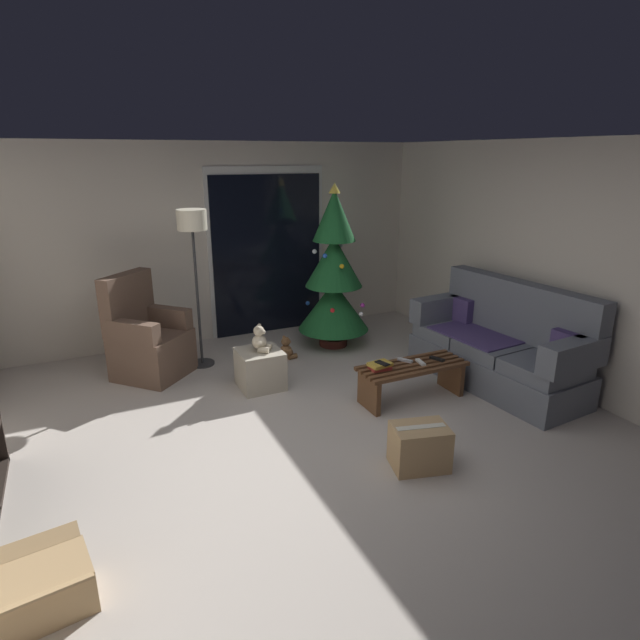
# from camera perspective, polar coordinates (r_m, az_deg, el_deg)

# --- Properties ---
(ground_plane) EXTENTS (7.00, 7.00, 0.00)m
(ground_plane) POSITION_cam_1_polar(r_m,az_deg,el_deg) (4.52, -0.79, -13.49)
(ground_plane) COLOR #BCB2A8
(wall_back) EXTENTS (5.72, 0.12, 2.50)m
(wall_back) POSITION_cam_1_polar(r_m,az_deg,el_deg) (6.86, -11.68, 8.21)
(wall_back) COLOR beige
(wall_back) RESTS_ON ground
(wall_right) EXTENTS (0.12, 6.00, 2.50)m
(wall_right) POSITION_cam_1_polar(r_m,az_deg,el_deg) (5.79, 25.93, 5.06)
(wall_right) COLOR beige
(wall_right) RESTS_ON ground
(patio_door_frame) EXTENTS (1.60, 0.02, 2.20)m
(patio_door_frame) POSITION_cam_1_polar(r_m,az_deg,el_deg) (7.02, -5.79, 7.46)
(patio_door_frame) COLOR silver
(patio_door_frame) RESTS_ON ground
(patio_door_glass) EXTENTS (1.50, 0.02, 2.10)m
(patio_door_glass) POSITION_cam_1_polar(r_m,az_deg,el_deg) (7.01, -5.73, 7.03)
(patio_door_glass) COLOR black
(patio_door_glass) RESTS_ON ground
(couch) EXTENTS (0.93, 1.99, 1.08)m
(couch) POSITION_cam_1_polar(r_m,az_deg,el_deg) (5.81, 19.16, -2.84)
(couch) COLOR slate
(couch) RESTS_ON ground
(coffee_table) EXTENTS (1.10, 0.40, 0.37)m
(coffee_table) POSITION_cam_1_polar(r_m,az_deg,el_deg) (5.25, 10.06, -6.05)
(coffee_table) COLOR brown
(coffee_table) RESTS_ON ground
(remote_white) EXTENTS (0.07, 0.16, 0.02)m
(remote_white) POSITION_cam_1_polar(r_m,az_deg,el_deg) (5.24, 10.96, -4.56)
(remote_white) COLOR silver
(remote_white) RESTS_ON coffee_table
(remote_silver) EXTENTS (0.12, 0.16, 0.02)m
(remote_silver) POSITION_cam_1_polar(r_m,az_deg,el_deg) (5.26, 9.32, -4.38)
(remote_silver) COLOR #ADADB2
(remote_silver) RESTS_ON coffee_table
(remote_black) EXTENTS (0.10, 0.16, 0.02)m
(remote_black) POSITION_cam_1_polar(r_m,az_deg,el_deg) (5.35, 12.72, -4.18)
(remote_black) COLOR black
(remote_black) RESTS_ON coffee_table
(book_stack) EXTENTS (0.23, 0.17, 0.07)m
(book_stack) POSITION_cam_1_polar(r_m,az_deg,el_deg) (5.03, 6.59, -5.01)
(book_stack) COLOR #A32D28
(book_stack) RESTS_ON coffee_table
(cell_phone) EXTENTS (0.11, 0.16, 0.01)m
(cell_phone) POSITION_cam_1_polar(r_m,az_deg,el_deg) (5.00, 6.85, -4.73)
(cell_phone) COLOR black
(cell_phone) RESTS_ON book_stack
(christmas_tree) EXTENTS (0.89, 0.89, 2.02)m
(christmas_tree) POSITION_cam_1_polar(r_m,az_deg,el_deg) (6.44, 1.52, 4.74)
(christmas_tree) COLOR #4C1E19
(christmas_tree) RESTS_ON ground
(armchair) EXTENTS (0.97, 0.97, 1.13)m
(armchair) POSITION_cam_1_polar(r_m,az_deg,el_deg) (5.98, -18.41, -2.14)
(armchair) COLOR brown
(armchair) RESTS_ON ground
(floor_lamp) EXTENTS (0.32, 0.32, 1.78)m
(floor_lamp) POSITION_cam_1_polar(r_m,az_deg,el_deg) (5.85, -13.77, 9.00)
(floor_lamp) COLOR #2D2D30
(floor_lamp) RESTS_ON ground
(ottoman) EXTENTS (0.44, 0.44, 0.41)m
(ottoman) POSITION_cam_1_polar(r_m,az_deg,el_deg) (5.49, -6.58, -5.36)
(ottoman) COLOR #B2A893
(ottoman) RESTS_ON ground
(teddy_bear_cream) EXTENTS (0.22, 0.21, 0.29)m
(teddy_bear_cream) POSITION_cam_1_polar(r_m,az_deg,el_deg) (5.36, -6.59, -2.18)
(teddy_bear_cream) COLOR beige
(teddy_bear_cream) RESTS_ON ottoman
(teddy_bear_chestnut_by_tree) EXTENTS (0.20, 0.20, 0.29)m
(teddy_bear_chestnut_by_tree) POSITION_cam_1_polar(r_m,az_deg,el_deg) (6.23, -3.68, -3.21)
(teddy_bear_chestnut_by_tree) COLOR brown
(teddy_bear_chestnut_by_tree) RESTS_ON ground
(cardboard_box_taped_mid_floor) EXTENTS (0.49, 0.41, 0.35)m
(cardboard_box_taped_mid_floor) POSITION_cam_1_polar(r_m,az_deg,el_deg) (4.23, 10.87, -13.50)
(cardboard_box_taped_mid_floor) COLOR tan
(cardboard_box_taped_mid_floor) RESTS_ON ground
(cardboard_box_open_near_shelf) EXTENTS (0.51, 0.57, 0.31)m
(cardboard_box_open_near_shelf) POSITION_cam_1_polar(r_m,az_deg,el_deg) (3.44, -27.87, -24.67)
(cardboard_box_open_near_shelf) COLOR tan
(cardboard_box_open_near_shelf) RESTS_ON ground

